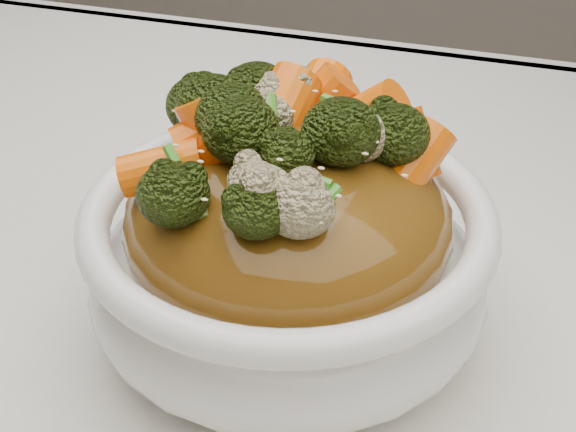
% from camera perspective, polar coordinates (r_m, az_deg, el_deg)
% --- Properties ---
extents(tablecloth, '(1.20, 0.80, 0.04)m').
position_cam_1_polar(tablecloth, '(0.40, 4.78, -13.79)').
color(tablecloth, silver).
rests_on(tablecloth, dining_table).
extents(bowl, '(0.23, 0.23, 0.08)m').
position_cam_1_polar(bowl, '(0.39, 0.00, -3.52)').
color(bowl, white).
rests_on(bowl, tablecloth).
extents(sauce_base, '(0.18, 0.18, 0.08)m').
position_cam_1_polar(sauce_base, '(0.37, 0.00, -0.34)').
color(sauce_base, brown).
rests_on(sauce_base, bowl).
extents(carrots, '(0.18, 0.18, 0.04)m').
position_cam_1_polar(carrots, '(0.34, 0.00, 7.27)').
color(carrots, '#FF6A08').
rests_on(carrots, sauce_base).
extents(broccoli, '(0.18, 0.18, 0.04)m').
position_cam_1_polar(broccoli, '(0.34, 0.00, 7.14)').
color(broccoli, black).
rests_on(broccoli, sauce_base).
extents(cauliflower, '(0.18, 0.18, 0.03)m').
position_cam_1_polar(cauliflower, '(0.34, 0.00, 6.87)').
color(cauliflower, tan).
rests_on(cauliflower, sauce_base).
extents(scallions, '(0.14, 0.14, 0.02)m').
position_cam_1_polar(scallions, '(0.34, -0.00, 7.40)').
color(scallions, '#387B1C').
rests_on(scallions, sauce_base).
extents(sesame_seeds, '(0.17, 0.17, 0.01)m').
position_cam_1_polar(sesame_seeds, '(0.34, -0.00, 7.40)').
color(sesame_seeds, beige).
rests_on(sesame_seeds, sauce_base).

